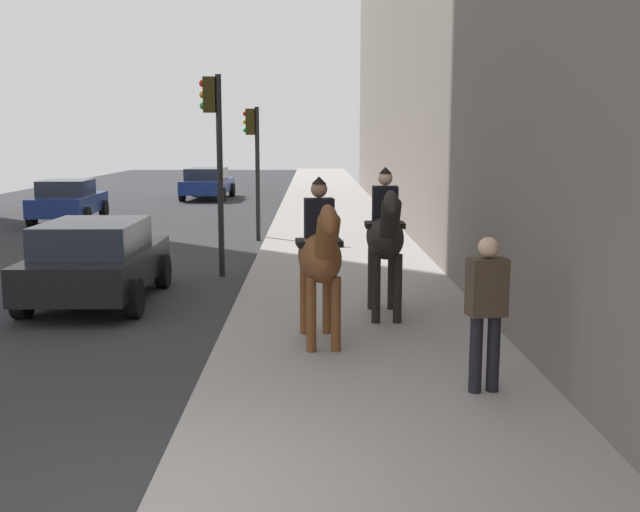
{
  "coord_description": "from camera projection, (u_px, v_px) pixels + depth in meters",
  "views": [
    {
      "loc": [
        -5.17,
        -1.31,
        2.87
      ],
      "look_at": [
        4.0,
        -1.4,
        1.4
      ],
      "focal_mm": 42.05,
      "sensor_mm": 36.0,
      "label": 1
    }
  ],
  "objects": [
    {
      "name": "mounted_horse_near",
      "position": [
        320.0,
        254.0,
        9.86
      ],
      "size": [
        2.15,
        0.72,
        2.23
      ],
      "rotation": [
        0.0,
        0.0,
        3.25
      ],
      "color": "brown",
      "rests_on": "sidewalk_slab"
    },
    {
      "name": "mounted_horse_far",
      "position": [
        385.0,
        235.0,
        11.33
      ],
      "size": [
        2.15,
        0.6,
        2.29
      ],
      "rotation": [
        0.0,
        0.0,
        3.14
      ],
      "color": "black",
      "rests_on": "sidewalk_slab"
    },
    {
      "name": "pedestrian_greeting",
      "position": [
        486.0,
        304.0,
        8.01
      ],
      "size": [
        0.32,
        0.44,
        1.7
      ],
      "rotation": [
        0.0,
        0.0,
        0.17
      ],
      "color": "black",
      "rests_on": "sidewalk_slab"
    },
    {
      "name": "car_far_lane",
      "position": [
        68.0,
        201.0,
        25.06
      ],
      "size": [
        4.08,
        2.08,
        1.44
      ],
      "rotation": [
        0.0,
        0.0,
        0.05
      ],
      "color": "navy",
      "rests_on": "ground"
    },
    {
      "name": "car_mid_lane",
      "position": [
        208.0,
        183.0,
        34.46
      ],
      "size": [
        4.59,
        2.19,
        1.44
      ],
      "rotation": [
        0.0,
        0.0,
        -0.05
      ],
      "color": "navy",
      "rests_on": "ground"
    },
    {
      "name": "car_near_lane",
      "position": [
        97.0,
        260.0,
        12.95
      ],
      "size": [
        3.93,
        2.01,
        1.44
      ],
      "rotation": [
        0.0,
        0.0,
        0.01
      ],
      "color": "black",
      "rests_on": "ground"
    },
    {
      "name": "traffic_light_near_curb",
      "position": [
        215.0,
        143.0,
        15.07
      ],
      "size": [
        0.2,
        0.44,
        4.09
      ],
      "color": "black",
      "rests_on": "ground"
    },
    {
      "name": "traffic_light_far_curb",
      "position": [
        254.0,
        151.0,
        20.4
      ],
      "size": [
        0.2,
        0.44,
        3.66
      ],
      "color": "black",
      "rests_on": "ground"
    }
  ]
}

